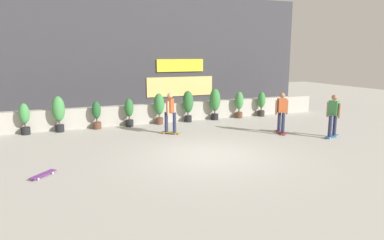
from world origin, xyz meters
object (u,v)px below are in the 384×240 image
object	(u,v)px
potted_plant_8	(261,103)
potted_plant_5	(188,104)
potted_plant_0	(24,117)
skateboard_near_camera	(43,174)
potted_plant_3	(129,111)
potted_plant_7	(239,103)
skater_mid_plaza	(170,111)
skater_foreground	(333,114)
skater_by_wall_right	(282,111)
potted_plant_6	(215,102)
potted_plant_1	(59,111)
potted_plant_4	(159,106)
potted_plant_2	(97,114)

from	to	relation	value
potted_plant_8	potted_plant_5	bearing A→B (deg)	-180.00
potted_plant_0	skateboard_near_camera	size ratio (longest dim) A/B	1.78
potted_plant_3	potted_plant_5	xyz separation A→B (m)	(2.86, -0.00, 0.18)
potted_plant_7	skater_mid_plaza	distance (m)	4.96
potted_plant_8	skater_foreground	bearing A→B (deg)	-91.80
potted_plant_0	potted_plant_3	distance (m)	4.26
skater_foreground	skater_by_wall_right	xyz separation A→B (m)	(-1.42, 1.34, 0.00)
potted_plant_5	potted_plant_6	size ratio (longest dim) A/B	0.97
potted_plant_1	potted_plant_3	size ratio (longest dim) A/B	1.19
potted_plant_0	potted_plant_7	size ratio (longest dim) A/B	0.95
potted_plant_8	potted_plant_7	bearing A→B (deg)	180.00
potted_plant_4	skater_mid_plaza	world-z (taller)	skater_mid_plaza
skater_mid_plaza	potted_plant_3	bearing A→B (deg)	119.30
skater_mid_plaza	potted_plant_1	bearing A→B (deg)	152.56
potted_plant_7	skateboard_near_camera	xyz separation A→B (m)	(-9.24, -5.66, -0.70)
potted_plant_0	skater_by_wall_right	size ratio (longest dim) A/B	0.76
potted_plant_8	skater_by_wall_right	world-z (taller)	skater_by_wall_right
potted_plant_4	potted_plant_6	xyz separation A→B (m)	(2.88, 0.00, 0.08)
skater_by_wall_right	potted_plant_4	bearing A→B (deg)	136.37
potted_plant_1	potted_plant_8	world-z (taller)	potted_plant_1
potted_plant_3	skater_by_wall_right	bearing A→B (deg)	-35.21
potted_plant_2	skateboard_near_camera	size ratio (longest dim) A/B	1.69
potted_plant_0	skater_mid_plaza	world-z (taller)	skater_mid_plaza
potted_plant_1	potted_plant_0	bearing A→B (deg)	180.00
potted_plant_7	potted_plant_3	bearing A→B (deg)	180.00
skater_mid_plaza	potted_plant_2	bearing A→B (deg)	140.64
potted_plant_6	potted_plant_2	bearing A→B (deg)	-180.00
potted_plant_2	potted_plant_5	world-z (taller)	potted_plant_5
potted_plant_5	skateboard_near_camera	xyz separation A→B (m)	(-6.42, -5.66, -0.82)
potted_plant_6	potted_plant_8	bearing A→B (deg)	0.00
potted_plant_6	skater_mid_plaza	xyz separation A→B (m)	(-3.08, -2.17, 0.03)
potted_plant_0	skater_mid_plaza	bearing A→B (deg)	-21.61
potted_plant_0	skateboard_near_camera	world-z (taller)	potted_plant_0
potted_plant_0	potted_plant_3	size ratio (longest dim) A/B	1.01
potted_plant_7	skater_foreground	xyz separation A→B (m)	(1.18, -5.18, 0.18)
potted_plant_4	skater_foreground	xyz separation A→B (m)	(5.45, -5.18, 0.11)
potted_plant_0	potted_plant_3	xyz separation A→B (m)	(4.26, 0.00, -0.01)
potted_plant_0	potted_plant_3	bearing A→B (deg)	0.00
skater_foreground	skater_by_wall_right	size ratio (longest dim) A/B	1.00
potted_plant_6	potted_plant_5	bearing A→B (deg)	-180.00
potted_plant_4	potted_plant_8	distance (m)	5.61
potted_plant_3	potted_plant_5	size ratio (longest dim) A/B	0.84
potted_plant_4	skater_by_wall_right	world-z (taller)	skater_by_wall_right
potted_plant_1	potted_plant_6	size ratio (longest dim) A/B	0.97
skater_by_wall_right	skateboard_near_camera	bearing A→B (deg)	-168.54
potted_plant_4	skater_foreground	size ratio (longest dim) A/B	0.85
potted_plant_0	potted_plant_6	xyz separation A→B (m)	(8.56, 0.00, 0.20)
potted_plant_3	skater_by_wall_right	distance (m)	6.66
potted_plant_2	potted_plant_4	size ratio (longest dim) A/B	0.85
potted_plant_6	skater_foreground	bearing A→B (deg)	-63.67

